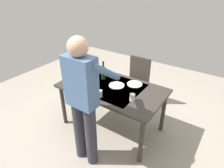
% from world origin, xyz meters
% --- Properties ---
extents(ground_plane, '(6.00, 6.00, 0.00)m').
position_xyz_m(ground_plane, '(0.00, 0.00, 0.00)').
color(ground_plane, '#9E9384').
extents(dining_table, '(1.55, 0.88, 0.75)m').
position_xyz_m(dining_table, '(0.00, 0.00, 0.67)').
color(dining_table, '#332D28').
rests_on(dining_table, ground_plane).
extents(chair_near, '(0.40, 0.40, 0.91)m').
position_xyz_m(chair_near, '(0.01, -0.82, 0.53)').
color(chair_near, black).
rests_on(chair_near, ground_plane).
extents(person_server, '(0.42, 0.61, 1.69)m').
position_xyz_m(person_server, '(-0.08, 0.70, 0.96)').
color(person_server, '#2D2D38').
rests_on(person_server, ground_plane).
extents(wine_bottle, '(0.07, 0.07, 0.30)m').
position_xyz_m(wine_bottle, '(0.26, -0.14, 0.86)').
color(wine_bottle, black).
rests_on(wine_bottle, dining_table).
extents(wine_glass_left, '(0.07, 0.07, 0.15)m').
position_xyz_m(wine_glass_left, '(0.35, 0.28, 0.85)').
color(wine_glass_left, white).
rests_on(wine_glass_left, dining_table).
extents(water_cup_near_left, '(0.07, 0.07, 0.10)m').
position_xyz_m(water_cup_near_left, '(-0.02, 0.32, 0.80)').
color(water_cup_near_left, silver).
rests_on(water_cup_near_left, dining_table).
extents(water_cup_near_right, '(0.08, 0.08, 0.10)m').
position_xyz_m(water_cup_near_right, '(0.20, 0.36, 0.80)').
color(water_cup_near_right, silver).
rests_on(water_cup_near_right, dining_table).
extents(water_cup_far_left, '(0.07, 0.07, 0.10)m').
position_xyz_m(water_cup_far_left, '(-0.43, 0.15, 0.80)').
color(water_cup_far_left, silver).
rests_on(water_cup_far_left, dining_table).
extents(water_cup_far_right, '(0.07, 0.07, 0.10)m').
position_xyz_m(water_cup_far_right, '(0.54, -0.36, 0.80)').
color(water_cup_far_right, silver).
rests_on(water_cup_far_right, dining_table).
extents(serving_bowl_pasta, '(0.30, 0.30, 0.07)m').
position_xyz_m(serving_bowl_pasta, '(0.49, -0.07, 0.78)').
color(serving_bowl_pasta, white).
rests_on(serving_bowl_pasta, dining_table).
extents(dinner_plate_near, '(0.23, 0.23, 0.01)m').
position_xyz_m(dinner_plate_near, '(-0.24, -0.26, 0.76)').
color(dinner_plate_near, white).
rests_on(dinner_plate_near, dining_table).
extents(dinner_plate_far, '(0.23, 0.23, 0.01)m').
position_xyz_m(dinner_plate_far, '(-0.04, -0.07, 0.76)').
color(dinner_plate_far, white).
rests_on(dinner_plate_far, dining_table).
extents(table_knife, '(0.05, 0.20, 0.00)m').
position_xyz_m(table_knife, '(0.23, 0.14, 0.75)').
color(table_knife, silver).
rests_on(table_knife, dining_table).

